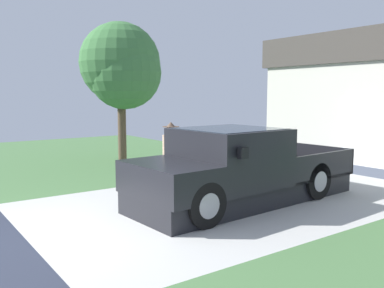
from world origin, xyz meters
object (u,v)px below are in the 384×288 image
Objects in this scene: handbag at (161,186)px; neighbor_tree at (122,67)px; pickup_truck at (233,171)px; person_with_hat at (171,154)px.

neighbor_tree reaches higher than handbag.
pickup_truck is 1.71m from person_with_hat.
neighbor_tree is (-6.17, 0.56, 2.44)m from pickup_truck.
neighbor_tree is (-4.39, 1.20, 3.01)m from handbag.
neighbor_tree is at bearing -8.36° from pickup_truck.
neighbor_tree is at bearing 139.83° from person_with_hat.
pickup_truck reaches higher than handbag.
handbag is (-1.78, -0.64, -0.57)m from pickup_truck.
pickup_truck is 1.97m from handbag.
person_with_hat is 0.35× the size of neighbor_tree.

